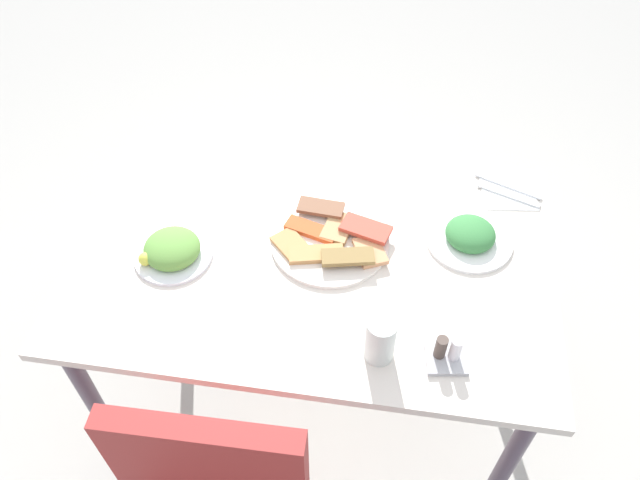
% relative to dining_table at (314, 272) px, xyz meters
% --- Properties ---
extents(ground_plane, '(6.00, 6.00, 0.00)m').
position_rel_dining_table_xyz_m(ground_plane, '(0.00, 0.00, -0.67)').
color(ground_plane, '#B8B4AC').
extents(dining_table, '(1.21, 0.79, 0.75)m').
position_rel_dining_table_xyz_m(dining_table, '(0.00, 0.00, 0.00)').
color(dining_table, silver).
rests_on(dining_table, ground_plane).
extents(pide_platter, '(0.31, 0.31, 0.04)m').
position_rel_dining_table_xyz_m(pide_platter, '(-0.04, -0.04, 0.10)').
color(pide_platter, white).
rests_on(pide_platter, dining_table).
extents(salad_plate_greens, '(0.20, 0.20, 0.06)m').
position_rel_dining_table_xyz_m(salad_plate_greens, '(0.35, 0.07, 0.11)').
color(salad_plate_greens, white).
rests_on(salad_plate_greens, dining_table).
extents(salad_plate_rice, '(0.22, 0.22, 0.06)m').
position_rel_dining_table_xyz_m(salad_plate_rice, '(-0.39, -0.10, 0.10)').
color(salad_plate_rice, white).
rests_on(salad_plate_rice, dining_table).
extents(soda_can, '(0.09, 0.09, 0.12)m').
position_rel_dining_table_xyz_m(soda_can, '(-0.19, 0.28, 0.15)').
color(soda_can, silver).
rests_on(soda_can, dining_table).
extents(paper_napkin, '(0.16, 0.16, 0.00)m').
position_rel_dining_table_xyz_m(paper_napkin, '(-0.50, -0.29, 0.09)').
color(paper_napkin, white).
rests_on(paper_napkin, dining_table).
extents(fork, '(0.18, 0.08, 0.00)m').
position_rel_dining_table_xyz_m(fork, '(-0.50, -0.31, 0.09)').
color(fork, silver).
rests_on(fork, paper_napkin).
extents(spoon, '(0.17, 0.08, 0.00)m').
position_rel_dining_table_xyz_m(spoon, '(-0.50, -0.28, 0.09)').
color(spoon, silver).
rests_on(spoon, paper_napkin).
extents(condiment_caddy, '(0.10, 0.10, 0.08)m').
position_rel_dining_table_xyz_m(condiment_caddy, '(-0.34, 0.26, 0.11)').
color(condiment_caddy, '#B2B2B7').
rests_on(condiment_caddy, dining_table).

